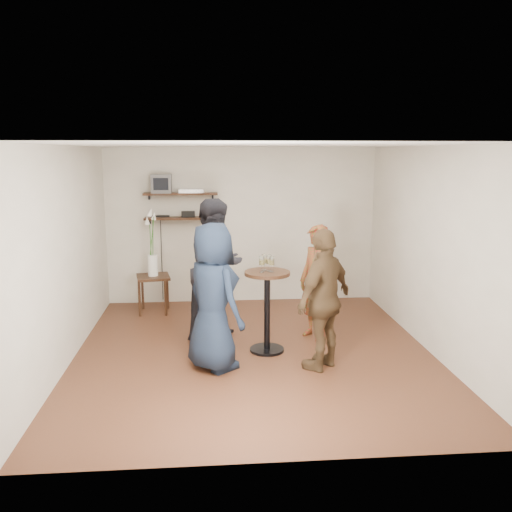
{
  "coord_description": "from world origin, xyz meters",
  "views": [
    {
      "loc": [
        -0.53,
        -6.54,
        2.52
      ],
      "look_at": [
        0.06,
        0.4,
        1.18
      ],
      "focal_mm": 38.0,
      "sensor_mm": 36.0,
      "label": 1
    }
  ],
  "objects_px": {
    "side_table": "(153,282)",
    "person_navy": "(213,297)",
    "crt_monitor": "(162,184)",
    "person_brown": "(324,299)",
    "dvd_deck": "(191,191)",
    "person_dark": "(217,270)",
    "person_plaid": "(316,282)",
    "drinks_table": "(267,300)",
    "radio": "(188,214)"
  },
  "relations": [
    {
      "from": "side_table",
      "to": "person_navy",
      "type": "bearing_deg",
      "value": -68.4
    },
    {
      "from": "crt_monitor",
      "to": "person_brown",
      "type": "relative_size",
      "value": 0.19
    },
    {
      "from": "dvd_deck",
      "to": "person_navy",
      "type": "relative_size",
      "value": 0.23
    },
    {
      "from": "person_dark",
      "to": "dvd_deck",
      "type": "bearing_deg",
      "value": 55.15
    },
    {
      "from": "person_plaid",
      "to": "person_brown",
      "type": "distance_m",
      "value": 1.05
    },
    {
      "from": "person_navy",
      "to": "person_brown",
      "type": "height_order",
      "value": "person_navy"
    },
    {
      "from": "dvd_deck",
      "to": "drinks_table",
      "type": "xyz_separation_m",
      "value": [
        1.0,
        -2.33,
        -1.22
      ]
    },
    {
      "from": "person_brown",
      "to": "person_dark",
      "type": "bearing_deg",
      "value": -89.14
    },
    {
      "from": "radio",
      "to": "person_brown",
      "type": "distance_m",
      "value": 3.43
    },
    {
      "from": "crt_monitor",
      "to": "dvd_deck",
      "type": "height_order",
      "value": "crt_monitor"
    },
    {
      "from": "dvd_deck",
      "to": "side_table",
      "type": "xyz_separation_m",
      "value": [
        -0.61,
        -0.47,
        -1.4
      ]
    },
    {
      "from": "crt_monitor",
      "to": "side_table",
      "type": "xyz_separation_m",
      "value": [
        -0.14,
        -0.47,
        -1.52
      ]
    },
    {
      "from": "side_table",
      "to": "drinks_table",
      "type": "xyz_separation_m",
      "value": [
        1.62,
        -1.85,
        0.17
      ]
    },
    {
      "from": "person_navy",
      "to": "side_table",
      "type": "bearing_deg",
      "value": -14.65
    },
    {
      "from": "radio",
      "to": "person_dark",
      "type": "distance_m",
      "value": 1.89
    },
    {
      "from": "person_plaid",
      "to": "person_navy",
      "type": "height_order",
      "value": "person_navy"
    },
    {
      "from": "crt_monitor",
      "to": "person_plaid",
      "type": "relative_size",
      "value": 0.2
    },
    {
      "from": "crt_monitor",
      "to": "side_table",
      "type": "bearing_deg",
      "value": -106.36
    },
    {
      "from": "drinks_table",
      "to": "side_table",
      "type": "bearing_deg",
      "value": 131.08
    },
    {
      "from": "drinks_table",
      "to": "radio",
      "type": "bearing_deg",
      "value": 114.51
    },
    {
      "from": "person_plaid",
      "to": "radio",
      "type": "bearing_deg",
      "value": -168.66
    },
    {
      "from": "side_table",
      "to": "person_navy",
      "type": "distance_m",
      "value": 2.56
    },
    {
      "from": "person_plaid",
      "to": "person_dark",
      "type": "xyz_separation_m",
      "value": [
        -1.34,
        0.13,
        0.17
      ]
    },
    {
      "from": "crt_monitor",
      "to": "radio",
      "type": "distance_m",
      "value": 0.65
    },
    {
      "from": "person_brown",
      "to": "crt_monitor",
      "type": "bearing_deg",
      "value": -99.97
    },
    {
      "from": "crt_monitor",
      "to": "radio",
      "type": "relative_size",
      "value": 1.45
    },
    {
      "from": "crt_monitor",
      "to": "drinks_table",
      "type": "bearing_deg",
      "value": -57.59
    },
    {
      "from": "crt_monitor",
      "to": "person_plaid",
      "type": "xyz_separation_m",
      "value": [
        2.19,
        -1.87,
        -1.23
      ]
    },
    {
      "from": "side_table",
      "to": "drinks_table",
      "type": "relative_size",
      "value": 0.57
    },
    {
      "from": "side_table",
      "to": "person_plaid",
      "type": "relative_size",
      "value": 0.38
    },
    {
      "from": "person_dark",
      "to": "radio",
      "type": "bearing_deg",
      "value": 56.92
    },
    {
      "from": "crt_monitor",
      "to": "drinks_table",
      "type": "xyz_separation_m",
      "value": [
        1.48,
        -2.33,
        -1.34
      ]
    },
    {
      "from": "radio",
      "to": "person_navy",
      "type": "xyz_separation_m",
      "value": [
        0.38,
        -2.83,
        -0.65
      ]
    },
    {
      "from": "radio",
      "to": "person_navy",
      "type": "relative_size",
      "value": 0.13
    },
    {
      "from": "dvd_deck",
      "to": "person_plaid",
      "type": "distance_m",
      "value": 2.78
    },
    {
      "from": "dvd_deck",
      "to": "person_plaid",
      "type": "relative_size",
      "value": 0.26
    },
    {
      "from": "side_table",
      "to": "person_plaid",
      "type": "height_order",
      "value": "person_plaid"
    },
    {
      "from": "crt_monitor",
      "to": "dvd_deck",
      "type": "distance_m",
      "value": 0.49
    },
    {
      "from": "side_table",
      "to": "person_dark",
      "type": "distance_m",
      "value": 1.68
    },
    {
      "from": "drinks_table",
      "to": "person_navy",
      "type": "distance_m",
      "value": 0.87
    },
    {
      "from": "side_table",
      "to": "person_plaid",
      "type": "distance_m",
      "value": 2.74
    },
    {
      "from": "person_plaid",
      "to": "person_navy",
      "type": "bearing_deg",
      "value": -87.94
    },
    {
      "from": "crt_monitor",
      "to": "dvd_deck",
      "type": "bearing_deg",
      "value": 0.0
    },
    {
      "from": "side_table",
      "to": "person_plaid",
      "type": "bearing_deg",
      "value": -31.0
    },
    {
      "from": "crt_monitor",
      "to": "person_dark",
      "type": "bearing_deg",
      "value": -63.95
    },
    {
      "from": "person_dark",
      "to": "person_brown",
      "type": "distance_m",
      "value": 1.7
    },
    {
      "from": "radio",
      "to": "side_table",
      "type": "height_order",
      "value": "radio"
    },
    {
      "from": "side_table",
      "to": "person_brown",
      "type": "height_order",
      "value": "person_brown"
    },
    {
      "from": "person_dark",
      "to": "person_brown",
      "type": "bearing_deg",
      "value": -90.86
    },
    {
      "from": "dvd_deck",
      "to": "person_plaid",
      "type": "bearing_deg",
      "value": -47.45
    }
  ]
}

